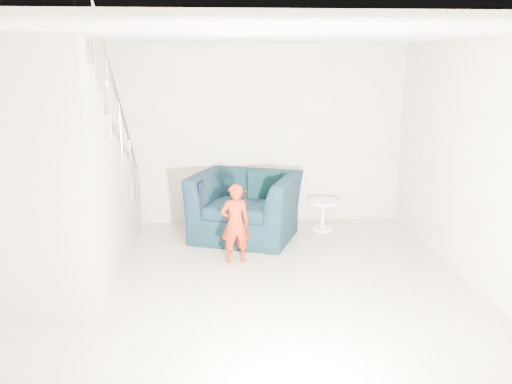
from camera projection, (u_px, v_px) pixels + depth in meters
floor at (250, 295)px, 5.83m from camera, size 5.50×5.50×0.00m
ceiling at (249, 35)px, 5.18m from camera, size 5.50×5.50×0.00m
back_wall at (239, 136)px, 8.17m from camera, size 5.00×0.00×5.00m
front_wall at (280, 278)px, 2.84m from camera, size 5.00×0.00×5.00m
right_wall at (487, 169)px, 5.68m from camera, size 0.00×5.50×5.50m
armchair at (245, 206)px, 7.64m from camera, size 1.75×1.65×0.91m
toddler at (235, 224)px, 6.67m from camera, size 0.40×0.30×1.00m
side_table at (323, 210)px, 8.00m from camera, size 0.46×0.46×0.46m
staircase at (67, 201)px, 6.00m from camera, size 1.02×3.03×3.62m
cushion at (264, 185)px, 7.84m from camera, size 0.46×0.22×0.46m
throw at (202, 201)px, 7.46m from camera, size 0.06×0.55×0.62m
phone at (246, 195)px, 6.55m from camera, size 0.04×0.05×0.10m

